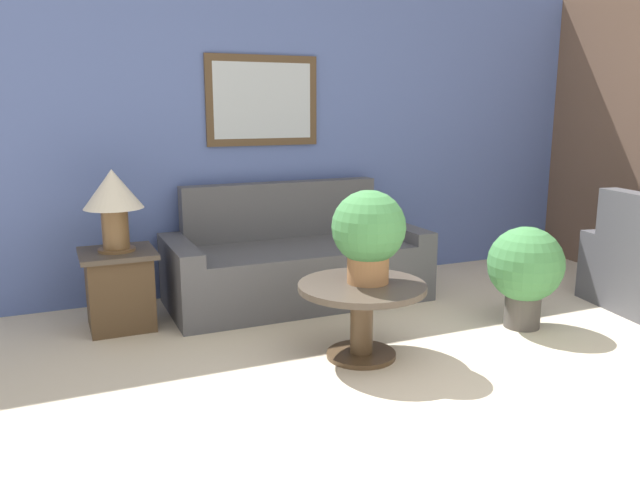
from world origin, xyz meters
TOP-DOWN VIEW (x-y plane):
  - ground_plane at (0.00, 0.00)m, footprint 20.00×20.00m
  - wall_back at (-0.01, 3.28)m, footprint 7.67×0.09m
  - couch_main at (-0.24, 2.78)m, footprint 2.06×0.91m
  - coffee_table at (-0.31, 1.49)m, footprint 0.80×0.80m
  - side_table at (-1.64, 2.67)m, footprint 0.51×0.51m
  - table_lamp at (-1.64, 2.67)m, footprint 0.41×0.41m
  - potted_plant_on_table at (-0.26, 1.50)m, footprint 0.46×0.46m
  - potted_plant_floor at (1.00, 1.51)m, footprint 0.53×0.53m

SIDE VIEW (x-z plane):
  - ground_plane at x=0.00m, z-range 0.00..0.00m
  - side_table at x=-1.64m, z-range 0.01..0.57m
  - couch_main at x=-0.24m, z-range -0.17..0.76m
  - coffee_table at x=-0.31m, z-range 0.11..0.59m
  - potted_plant_floor at x=1.00m, z-range 0.07..0.80m
  - potted_plant_on_table at x=-0.26m, z-range 0.51..1.09m
  - table_lamp at x=-1.64m, z-range 0.66..1.23m
  - wall_back at x=-0.01m, z-range 0.01..2.61m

